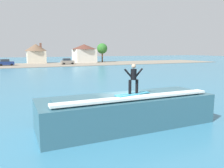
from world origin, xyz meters
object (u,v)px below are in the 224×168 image
(car_near_shore, at_px, (6,63))
(house_gabled_white, at_px, (84,53))
(wave_crest, at_px, (128,110))
(car_far_shore, at_px, (67,61))
(house_small_cottage, at_px, (36,53))
(surfer, at_px, (134,77))
(tree_tall_bare, at_px, (102,49))
(surfboard, at_px, (133,94))

(car_near_shore, distance_m, house_gabled_white, 25.02)
(wave_crest, relative_size, car_near_shore, 2.54)
(car_near_shore, height_order, car_far_shore, same)
(house_small_cottage, bearing_deg, surfer, -90.97)
(car_near_shore, bearing_deg, wave_crest, -82.32)
(tree_tall_bare, bearing_deg, house_small_cottage, 172.81)
(car_far_shore, bearing_deg, house_small_cottage, 128.53)
(surfboard, distance_m, car_far_shore, 55.91)
(wave_crest, xyz_separation_m, house_gabled_white, (16.50, 62.31, 2.49))
(surfer, distance_m, car_near_shore, 56.75)
(house_gabled_white, xyz_separation_m, tree_tall_bare, (6.29, -0.63, 1.34))
(wave_crest, height_order, surfboard, surfboard)
(car_far_shore, relative_size, house_gabled_white, 0.45)
(surfboard, relative_size, house_gabled_white, 0.25)
(wave_crest, distance_m, tree_tall_bare, 65.87)
(car_far_shore, bearing_deg, surfer, -99.11)
(tree_tall_bare, bearing_deg, car_near_shore, -168.75)
(car_near_shore, height_order, house_gabled_white, house_gabled_white)
(car_near_shore, bearing_deg, surfer, -82.35)
(wave_crest, relative_size, surfboard, 4.65)
(wave_crest, bearing_deg, car_far_shore, 80.75)
(surfboard, bearing_deg, car_far_shore, 80.86)
(surfer, relative_size, car_near_shore, 0.41)
(surfboard, distance_m, tree_tall_bare, 66.30)
(surfer, relative_size, car_far_shore, 0.42)
(surfboard, xyz_separation_m, tree_tall_bare, (22.77, 62.20, 2.78))
(surfboard, height_order, house_small_cottage, house_small_cottage)
(house_gabled_white, distance_m, house_small_cottage, 15.49)
(wave_crest, bearing_deg, tree_tall_bare, 69.72)
(surfer, relative_size, house_small_cottage, 0.23)
(car_far_shore, distance_m, tree_tall_bare, 16.01)
(surfer, height_order, house_small_cottage, house_small_cottage)
(surfboard, xyz_separation_m, surfer, (0.03, -0.03, 0.93))
(wave_crest, distance_m, car_far_shore, 55.39)
(car_far_shore, relative_size, tree_tall_bare, 0.59)
(house_gabled_white, relative_size, house_small_cottage, 1.22)
(wave_crest, height_order, car_near_shore, wave_crest)
(wave_crest, bearing_deg, house_small_cottage, 88.98)
(car_far_shore, height_order, house_gabled_white, house_gabled_white)
(surfboard, bearing_deg, surfer, -51.29)
(surfboard, distance_m, house_gabled_white, 64.97)
(house_small_cottage, bearing_deg, tree_tall_bare, -7.19)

